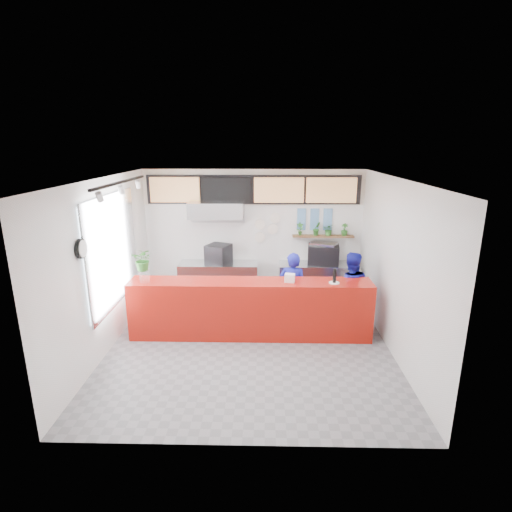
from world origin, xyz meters
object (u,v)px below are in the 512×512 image
at_px(espresso_machine, 323,254).
at_px(service_counter, 250,309).
at_px(staff_right, 350,290).
at_px(pepper_mill, 335,276).
at_px(panini_oven, 219,254).
at_px(staff_center, 292,289).

bearing_deg(espresso_machine, service_counter, -124.29).
height_order(service_counter, staff_right, staff_right).
distance_m(service_counter, pepper_mill, 1.68).
bearing_deg(pepper_mill, panini_oven, 141.13).
relative_size(service_counter, staff_center, 2.98).
distance_m(service_counter, staff_right, 2.02).
xyz_separation_m(service_counter, pepper_mill, (1.53, -0.07, 0.70)).
bearing_deg(service_counter, panini_oven, 113.71).
relative_size(panini_oven, pepper_mill, 1.84).
height_order(espresso_machine, staff_center, staff_center).
xyz_separation_m(espresso_machine, pepper_mill, (-0.06, -1.87, 0.13)).
relative_size(espresso_machine, pepper_mill, 2.61).
relative_size(staff_right, pepper_mill, 5.85).
distance_m(staff_center, staff_right, 1.13).
bearing_deg(service_counter, pepper_mill, -2.70).
bearing_deg(staff_right, pepper_mill, 57.18).
bearing_deg(panini_oven, pepper_mill, -15.16).
xyz_separation_m(service_counter, panini_oven, (-0.79, 1.80, 0.57)).
height_order(panini_oven, staff_right, staff_right).
height_order(espresso_machine, staff_right, staff_right).
bearing_deg(staff_center, pepper_mill, 154.73).
bearing_deg(panini_oven, service_counter, -42.59).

